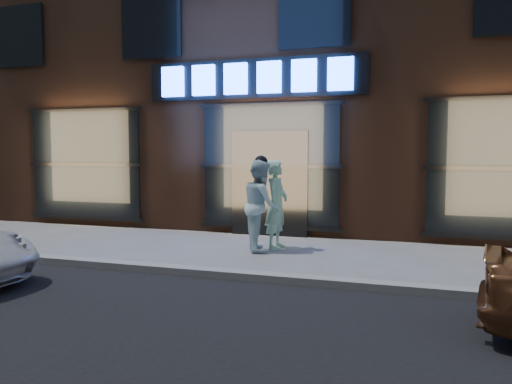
# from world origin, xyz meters

# --- Properties ---
(ground) EXTENTS (90.00, 90.00, 0.00)m
(ground) POSITION_xyz_m (0.00, 0.00, 0.00)
(ground) COLOR slate
(ground) RESTS_ON ground
(curb) EXTENTS (60.00, 0.25, 0.12)m
(curb) POSITION_xyz_m (0.00, 0.00, 0.06)
(curb) COLOR gray
(curb) RESTS_ON ground
(storefront_building) EXTENTS (30.20, 8.28, 10.30)m
(storefront_building) POSITION_xyz_m (-0.00, 7.99, 5.15)
(storefront_building) COLOR #54301E
(storefront_building) RESTS_ON ground
(man_bowtie) EXTENTS (0.48, 0.68, 1.77)m
(man_bowtie) POSITION_xyz_m (0.57, 2.50, 0.89)
(man_bowtie) COLOR #A0D3B0
(man_bowtie) RESTS_ON ground
(man_cap) EXTENTS (0.97, 1.07, 1.78)m
(man_cap) POSITION_xyz_m (0.33, 2.22, 0.89)
(man_cap) COLOR white
(man_cap) RESTS_ON ground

